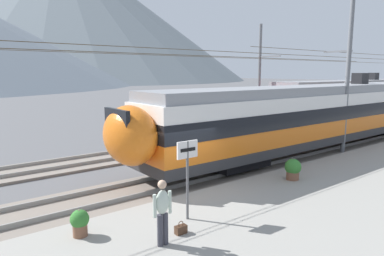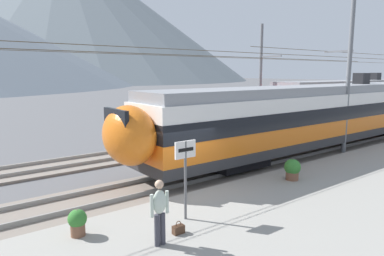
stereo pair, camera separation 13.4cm
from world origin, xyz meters
name	(u,v)px [view 1 (the left image)]	position (x,y,z in m)	size (l,w,h in m)	color
ground_plane	(185,194)	(0.00, 0.00, 0.00)	(400.00, 400.00, 0.00)	#565659
platform_slab	(285,235)	(0.00, -4.68, 0.15)	(120.00, 7.98, 0.30)	gray
track_near	(168,184)	(0.00, 1.16, 0.07)	(120.00, 3.00, 0.28)	slate
track_far	(110,158)	(0.00, 6.73, 0.07)	(120.00, 3.00, 0.28)	slate
train_near_platform	(320,113)	(10.69, 1.16, 2.22)	(26.21, 2.97, 4.27)	#2D2D30
train_far_track	(352,98)	(24.71, 6.73, 2.22)	(23.77, 3.04, 4.27)	#2D2D30
catenary_mast_mid	(346,77)	(10.94, -0.11, 4.33)	(45.20, 1.66, 8.45)	slate
catenary_mast_far_side	(261,76)	(13.63, 8.43, 4.28)	(45.20, 2.12, 8.30)	slate
platform_sign	(187,162)	(-1.70, -2.48, 2.02)	(0.70, 0.08, 2.35)	#59595B
passenger_walking	(162,209)	(-3.14, -3.37, 1.25)	(0.53, 0.22, 1.69)	#383842
handbag_beside_passenger	(181,229)	(-2.42, -3.14, 0.43)	(0.32, 0.18, 0.36)	#472D1E
potted_plant_platform_edge	(80,221)	(-4.61, -1.63, 0.72)	(0.50, 0.50, 0.72)	brown
potted_plant_by_shelter	(293,168)	(3.95, -2.00, 0.77)	(0.66, 0.66, 0.85)	brown
mountain_central_peak	(62,12)	(59.52, 200.70, 38.72)	(209.95, 209.95, 77.44)	slate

